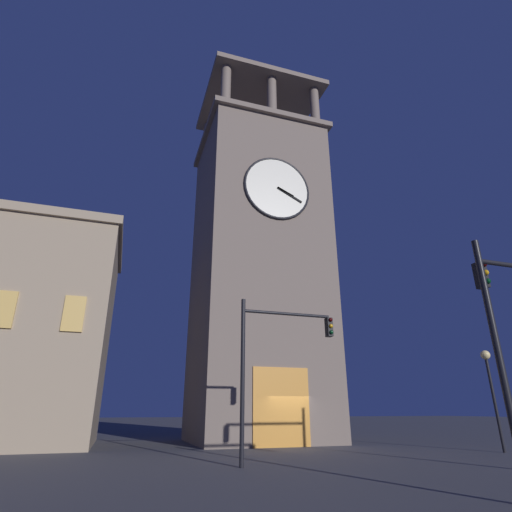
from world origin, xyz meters
TOP-DOWN VIEW (x-y plane):
  - ground_plane at (0.00, 0.00)m, footprint 200.00×200.00m
  - clocktower at (0.51, -4.07)m, footprint 8.73×8.35m
  - traffic_signal_far at (3.46, 6.64)m, footprint 3.79×0.41m
  - street_lamp at (-8.12, 5.37)m, footprint 0.44×0.44m

SIDE VIEW (x-z plane):
  - ground_plane at x=0.00m, z-range 0.00..0.00m
  - street_lamp at x=-8.12m, z-range 0.95..5.51m
  - traffic_signal_far at x=3.46m, z-range 0.96..6.75m
  - clocktower at x=0.51m, z-range -3.10..25.41m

